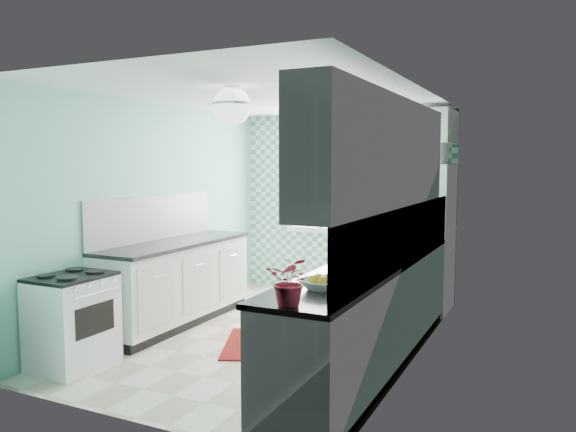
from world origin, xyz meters
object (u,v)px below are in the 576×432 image
at_px(stove, 73,319).
at_px(microwave, 420,150).
at_px(potted_plant, 291,281).
at_px(fruit_bowl, 322,284).
at_px(ceiling_light, 232,106).
at_px(sink, 397,251).
at_px(fridge, 418,237).

relative_size(stove, microwave, 1.31).
height_order(potted_plant, microwave, microwave).
bearing_deg(fruit_bowl, ceiling_light, 146.36).
bearing_deg(fruit_bowl, potted_plant, -90.00).
relative_size(ceiling_light, microwave, 0.57).
bearing_deg(ceiling_light, sink, 44.67).
bearing_deg(stove, sink, 38.65).
xyz_separation_m(stove, sink, (2.40, 1.97, 0.50)).
distance_m(fruit_bowl, potted_plant, 0.52).
bearing_deg(stove, ceiling_light, 32.34).
relative_size(sink, fruit_bowl, 1.77).
xyz_separation_m(fridge, fruit_bowl, (0.09, -3.38, 0.08)).
relative_size(fruit_bowl, potted_plant, 0.95).
height_order(ceiling_light, fridge, ceiling_light).
xyz_separation_m(fruit_bowl, potted_plant, (0.00, -0.50, 0.12)).
xyz_separation_m(ceiling_light, microwave, (1.11, 2.58, -0.35)).
distance_m(fridge, sink, 1.40).
height_order(fridge, fruit_bowl, fridge).
distance_m(fridge, microwave, 1.07).
height_order(ceiling_light, potted_plant, ceiling_light).
bearing_deg(fridge, stove, -127.17).
height_order(stove, fruit_bowl, fruit_bowl).
distance_m(sink, fruit_bowl, 1.99).
bearing_deg(ceiling_light, stove, -146.97).
xyz_separation_m(ceiling_light, sink, (1.20, 1.19, -1.39)).
distance_m(fridge, potted_plant, 3.89).
relative_size(fridge, stove, 2.22).
bearing_deg(microwave, sink, 93.39).
bearing_deg(fruit_bowl, fridge, 91.53).
bearing_deg(fruit_bowl, stove, 179.55).
relative_size(stove, potted_plant, 2.59).
relative_size(fridge, potted_plant, 5.73).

